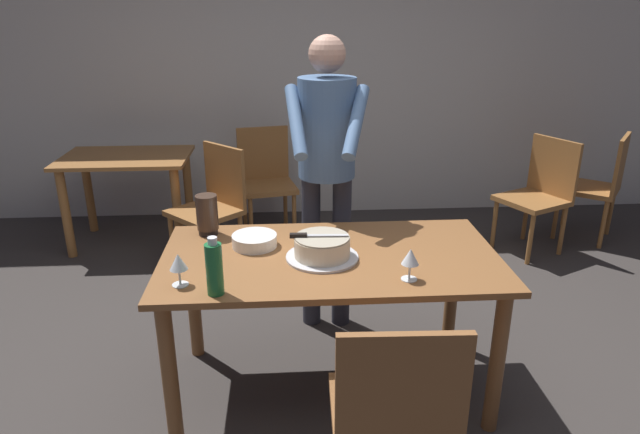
# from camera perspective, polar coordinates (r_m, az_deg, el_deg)

# --- Properties ---
(ground_plane) EXTENTS (14.00, 14.00, 0.00)m
(ground_plane) POSITION_cam_1_polar(r_m,az_deg,el_deg) (3.05, 0.96, -16.85)
(ground_plane) COLOR #383330
(back_wall) EXTENTS (10.00, 0.12, 2.70)m
(back_wall) POSITION_cam_1_polar(r_m,az_deg,el_deg) (5.17, -1.53, 15.02)
(back_wall) COLOR beige
(back_wall) RESTS_ON ground_plane
(main_dining_table) EXTENTS (1.60, 0.85, 0.75)m
(main_dining_table) POSITION_cam_1_polar(r_m,az_deg,el_deg) (2.70, 1.04, -6.05)
(main_dining_table) COLOR brown
(main_dining_table) RESTS_ON ground_plane
(cake_on_platter) EXTENTS (0.34, 0.34, 0.11)m
(cake_on_platter) POSITION_cam_1_polar(r_m,az_deg,el_deg) (2.60, 0.22, -3.19)
(cake_on_platter) COLOR silver
(cake_on_platter) RESTS_ON main_dining_table
(cake_knife) EXTENTS (0.27, 0.03, 0.02)m
(cake_knife) POSITION_cam_1_polar(r_m,az_deg,el_deg) (2.58, -1.37, -1.89)
(cake_knife) COLOR silver
(cake_knife) RESTS_ON cake_on_platter
(plate_stack) EXTENTS (0.22, 0.22, 0.06)m
(plate_stack) POSITION_cam_1_polar(r_m,az_deg,el_deg) (2.76, -6.69, -2.40)
(plate_stack) COLOR white
(plate_stack) RESTS_ON main_dining_table
(wine_glass_near) EXTENTS (0.08, 0.08, 0.14)m
(wine_glass_near) POSITION_cam_1_polar(r_m,az_deg,el_deg) (2.41, 9.18, -4.12)
(wine_glass_near) COLOR silver
(wine_glass_near) RESTS_ON main_dining_table
(wine_glass_far) EXTENTS (0.08, 0.08, 0.14)m
(wine_glass_far) POSITION_cam_1_polar(r_m,az_deg,el_deg) (2.41, -14.23, -4.56)
(wine_glass_far) COLOR silver
(wine_glass_far) RESTS_ON main_dining_table
(water_bottle) EXTENTS (0.07, 0.07, 0.25)m
(water_bottle) POSITION_cam_1_polar(r_m,az_deg,el_deg) (2.30, -10.71, -5.15)
(water_bottle) COLOR #1E6B38
(water_bottle) RESTS_ON main_dining_table
(hurricane_lamp) EXTENTS (0.11, 0.11, 0.21)m
(hurricane_lamp) POSITION_cam_1_polar(r_m,az_deg,el_deg) (2.92, -11.42, 0.25)
(hurricane_lamp) COLOR black
(hurricane_lamp) RESTS_ON main_dining_table
(person_cutting_cake) EXTENTS (0.46, 0.57, 1.72)m
(person_cutting_cake) POSITION_cam_1_polar(r_m,az_deg,el_deg) (3.15, 0.68, 6.34)
(person_cutting_cake) COLOR #2D2D38
(person_cutting_cake) RESTS_ON ground_plane
(chair_near_side) EXTENTS (0.46, 0.46, 0.90)m
(chair_near_side) POSITION_cam_1_polar(r_m,az_deg,el_deg) (2.14, 7.53, -19.13)
(chair_near_side) COLOR brown
(chair_near_side) RESTS_ON ground_plane
(background_table) EXTENTS (1.00, 0.70, 0.74)m
(background_table) POSITION_cam_1_polar(r_m,az_deg,el_deg) (4.79, -19.00, 4.04)
(background_table) COLOR #9E6633
(background_table) RESTS_ON ground_plane
(background_chair_0) EXTENTS (0.62, 0.62, 0.90)m
(background_chair_0) POSITION_cam_1_polar(r_m,az_deg,el_deg) (4.24, -10.90, 1.50)
(background_chair_0) COLOR #9E6633
(background_chair_0) RESTS_ON ground_plane
(background_chair_1) EXTENTS (0.52, 0.52, 0.90)m
(background_chair_1) POSITION_cam_1_polar(r_m,az_deg,el_deg) (4.80, -5.50, 4.04)
(background_chair_1) COLOR #9E6633
(background_chair_1) RESTS_ON ground_plane
(background_chair_2) EXTENTS (0.59, 0.59, 0.90)m
(background_chair_2) POSITION_cam_1_polar(r_m,az_deg,el_deg) (4.73, 21.44, 2.44)
(background_chair_2) COLOR #9E6633
(background_chair_2) RESTS_ON ground_plane
(background_chair_3) EXTENTS (0.62, 0.62, 0.90)m
(background_chair_3) POSITION_cam_1_polar(r_m,az_deg,el_deg) (5.17, 26.55, 3.12)
(background_chair_3) COLOR #9E6633
(background_chair_3) RESTS_ON ground_plane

